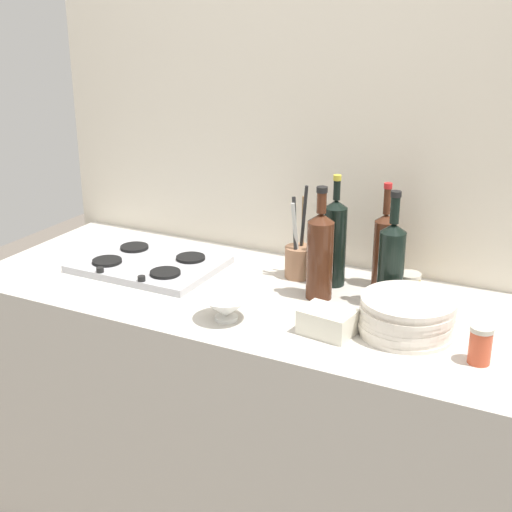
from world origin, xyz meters
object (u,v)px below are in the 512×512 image
stovetop_hob (149,264)px  mixing_bowl (226,307)px  butter_dish (328,322)px  wine_bottle_rightmost (391,263)px  wine_bottle_mid_left (384,248)px  wine_bottle_leftmost (320,254)px  condiment_jar_front (409,285)px  wine_bottle_mid_right (335,241)px  plate_stack (407,316)px  condiment_jar_rear (480,345)px  utensil_crock (299,258)px

stovetop_hob → mixing_bowl: size_ratio=3.13×
butter_dish → wine_bottle_rightmost: bearing=69.4°
wine_bottle_mid_left → wine_bottle_rightmost: size_ratio=0.95×
wine_bottle_leftmost → mixing_bowl: (-0.17, -0.26, -0.10)m
stovetop_hob → wine_bottle_leftmost: 0.61m
wine_bottle_rightmost → mixing_bowl: size_ratio=2.37×
stovetop_hob → wine_bottle_leftmost: size_ratio=1.34×
condiment_jar_front → wine_bottle_mid_right: bearing=-176.9°
plate_stack → condiment_jar_front: size_ratio=3.50×
wine_bottle_leftmost → condiment_jar_rear: 0.55m
butter_dish → condiment_jar_rear: 0.39m
utensil_crock → wine_bottle_rightmost: bearing=-15.0°
plate_stack → mixing_bowl: plate_stack is taller
stovetop_hob → butter_dish: bearing=-14.6°
plate_stack → mixing_bowl: size_ratio=1.77×
plate_stack → stovetop_hob: bearing=174.3°
wine_bottle_leftmost → wine_bottle_mid_right: size_ratio=0.97×
wine_bottle_leftmost → wine_bottle_rightmost: 0.21m
plate_stack → wine_bottle_rightmost: size_ratio=0.75×
wine_bottle_mid_left → condiment_jar_front: wine_bottle_mid_left is taller
stovetop_hob → wine_bottle_mid_right: (0.59, 0.14, 0.13)m
wine_bottle_leftmost → plate_stack: bearing=-21.4°
stovetop_hob → utensil_crock: size_ratio=1.50×
wine_bottle_mid_right → mixing_bowl: bearing=-114.8°
condiment_jar_rear → wine_bottle_rightmost: bearing=142.6°
wine_bottle_mid_right → plate_stack: bearing=-38.1°
stovetop_hob → wine_bottle_leftmost: wine_bottle_leftmost is taller
plate_stack → mixing_bowl: 0.49m
plate_stack → mixing_bowl: (-0.47, -0.14, -0.01)m
butter_dish → condiment_jar_rear: bearing=2.7°
mixing_bowl → condiment_jar_front: 0.56m
wine_bottle_mid_left → mixing_bowl: size_ratio=2.26×
plate_stack → mixing_bowl: bearing=-163.1°
condiment_jar_front → condiment_jar_rear: condiment_jar_rear is taller
plate_stack → wine_bottle_leftmost: wine_bottle_leftmost is taller
wine_bottle_rightmost → mixing_bowl: 0.49m
wine_bottle_mid_left → condiment_jar_front: size_ratio=4.46×
butter_dish → utensil_crock: 0.41m
condiment_jar_rear → stovetop_hob: bearing=171.5°
condiment_jar_rear → mixing_bowl: bearing=-174.4°
wine_bottle_rightmost → condiment_jar_front: size_ratio=4.67×
plate_stack → wine_bottle_mid_left: wine_bottle_mid_left is taller
condiment_jar_front → condiment_jar_rear: 0.42m
stovetop_hob → mixing_bowl: bearing=-28.8°
wine_bottle_leftmost → condiment_jar_front: 0.29m
wine_bottle_rightmost → butter_dish: bearing=-110.6°
plate_stack → wine_bottle_leftmost: (-0.30, 0.12, 0.09)m
wine_bottle_leftmost → utensil_crock: (-0.12, 0.12, -0.08)m
condiment_jar_rear → butter_dish: bearing=-177.3°
plate_stack → butter_dish: plate_stack is taller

